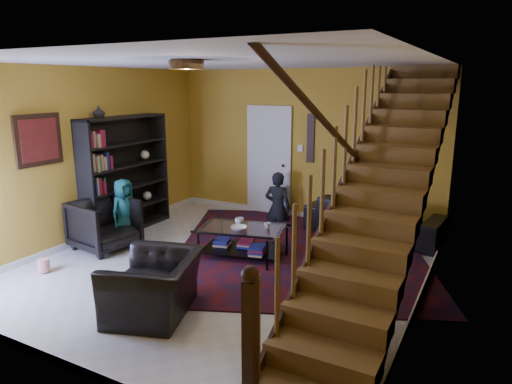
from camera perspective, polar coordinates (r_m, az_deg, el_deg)
floor at (r=6.59m, az=-3.63°, el=-9.23°), size 5.50×5.50×0.00m
room at (r=8.31m, az=-6.64°, el=-4.07°), size 5.50×5.50×5.50m
staircase at (r=5.39m, az=15.69°, el=0.76°), size 0.95×5.02×3.18m
bookshelf at (r=8.20m, az=-15.92°, el=1.87°), size 0.35×1.80×2.00m
door at (r=8.93m, az=1.65°, el=3.69°), size 0.82×0.05×2.05m
framed_picture at (r=7.23m, az=-25.54°, el=5.89°), size 0.04×0.74×0.74m
wall_hanging at (r=8.52m, az=6.84°, el=6.69°), size 0.14×0.03×0.90m
ceiling_fixture at (r=5.43m, az=-8.68°, el=15.45°), size 0.40×0.40×0.10m
rug at (r=7.22m, az=5.34°, el=-7.10°), size 5.02×5.30×0.02m
sofa at (r=7.97m, az=14.52°, el=-3.10°), size 2.34×1.16×0.66m
armchair_left at (r=7.49m, az=-18.40°, el=-3.87°), size 0.99×0.96×0.80m
armchair_right at (r=5.30m, az=-12.58°, el=-11.39°), size 1.20×1.28×0.68m
person_adult_a at (r=8.61m, az=2.73°, el=-2.01°), size 0.54×0.39×1.39m
person_adult_b at (r=8.05m, az=14.56°, el=-3.95°), size 0.66×0.53×1.28m
person_child at (r=7.61m, az=-16.11°, el=-2.37°), size 0.38×0.54×1.07m
coffee_table at (r=6.83m, az=-1.69°, el=-5.98°), size 1.35×0.98×0.46m
cup_a at (r=6.88m, az=-2.08°, el=-3.66°), size 0.17×0.17×0.10m
cup_b at (r=6.70m, az=1.43°, el=-4.22°), size 0.11×0.11×0.09m
bowl at (r=6.62m, az=-2.18°, el=-4.57°), size 0.30×0.30×0.06m
vase at (r=7.72m, az=-19.06°, el=9.44°), size 0.18×0.18×0.19m
popcorn_bucket at (r=6.97m, az=-25.00°, el=-8.29°), size 0.18×0.18×0.17m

